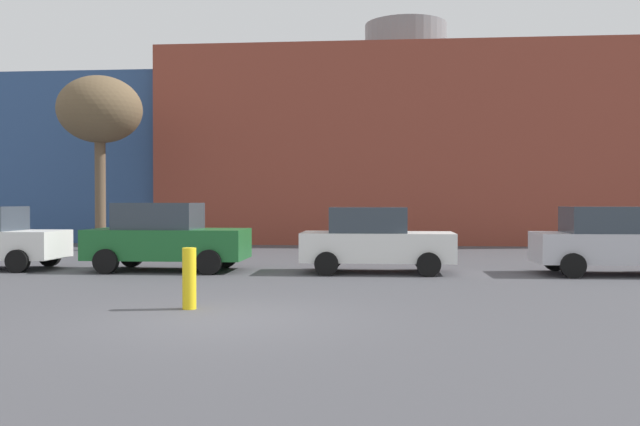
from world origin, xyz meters
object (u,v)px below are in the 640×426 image
object	(u,v)px
parked_car_4	(613,241)
bollard_yellow_0	(189,278)
bare_tree_0	(100,112)
parked_car_3	(375,240)
parked_car_2	(166,237)

from	to	relation	value
parked_car_4	bollard_yellow_0	world-z (taller)	parked_car_4
bare_tree_0	parked_car_3	bearing A→B (deg)	-34.81
bare_tree_0	parked_car_4	bearing A→B (deg)	-23.84
parked_car_2	bare_tree_0	bearing A→B (deg)	123.78
bare_tree_0	bollard_yellow_0	xyz separation A→B (m)	(7.32, -13.63, -4.72)
bare_tree_0	bollard_yellow_0	size ratio (longest dim) A/B	6.23
parked_car_2	parked_car_3	size ratio (longest dim) A/B	1.07
parked_car_3	parked_car_4	distance (m)	6.00
parked_car_3	parked_car_2	bearing A→B (deg)	-180.00
bollard_yellow_0	parked_car_2	bearing A→B (deg)	111.09
parked_car_3	bollard_yellow_0	xyz separation A→B (m)	(-3.14, -6.35, -0.32)
parked_car_2	bare_tree_0	size ratio (longest dim) A/B	0.64
parked_car_4	bollard_yellow_0	size ratio (longest dim) A/B	3.76
parked_car_2	bollard_yellow_0	size ratio (longest dim) A/B	3.96
parked_car_2	parked_car_4	size ratio (longest dim) A/B	1.05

